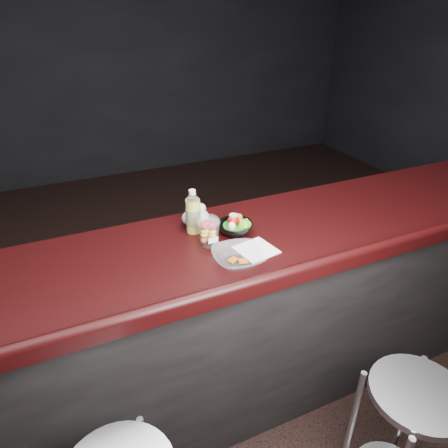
{
  "coord_description": "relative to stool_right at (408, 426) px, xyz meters",
  "views": [
    {
      "loc": [
        -0.57,
        -1.14,
        1.98
      ],
      "look_at": [
        0.09,
        0.32,
        1.1
      ],
      "focal_mm": 32.0,
      "sensor_mm": 36.0,
      "label": 1
    }
  ],
  "objects": [
    {
      "name": "ground",
      "position": [
        -0.49,
        0.53,
        -0.53
      ],
      "size": [
        8.0,
        8.0,
        0.0
      ],
      "primitive_type": "plane",
      "color": "black",
      "rests_on": "ground"
    },
    {
      "name": "room_shell",
      "position": [
        -0.49,
        0.53,
        1.3
      ],
      "size": [
        8.0,
        8.0,
        8.0
      ],
      "color": "black",
      "rests_on": "ground"
    },
    {
      "name": "counter",
      "position": [
        -0.49,
        0.83,
        -0.02
      ],
      "size": [
        4.06,
        0.71,
        1.02
      ],
      "color": "black",
      "rests_on": "ground"
    },
    {
      "name": "stool_right",
      "position": [
        0.0,
        0.0,
        0.0
      ],
      "size": [
        0.41,
        0.41,
        0.73
      ],
      "rotation": [
        0.0,
        0.0,
        -0.15
      ],
      "color": "silver",
      "rests_on": "ground"
    },
    {
      "name": "lemonade_bottle",
      "position": [
        -0.51,
        0.98,
        0.58
      ],
      "size": [
        0.07,
        0.07,
        0.22
      ],
      "color": "gold",
      "rests_on": "counter"
    },
    {
      "name": "fruit_cup",
      "position": [
        -0.49,
        0.84,
        0.56
      ],
      "size": [
        0.11,
        0.11,
        0.15
      ],
      "color": "white",
      "rests_on": "counter"
    },
    {
      "name": "green_apple",
      "position": [
        -0.29,
        0.87,
        0.52
      ],
      "size": [
        0.07,
        0.07,
        0.07
      ],
      "color": "#43790E",
      "rests_on": "counter"
    },
    {
      "name": "plastic_bag",
      "position": [
        -0.47,
        1.04,
        0.53
      ],
      "size": [
        0.14,
        0.11,
        0.1
      ],
      "color": "silver",
      "rests_on": "counter"
    },
    {
      "name": "snack_bowl",
      "position": [
        -0.33,
        0.89,
        0.52
      ],
      "size": [
        0.18,
        0.18,
        0.09
      ],
      "rotation": [
        0.0,
        0.0,
        -0.05
      ],
      "color": "black",
      "rests_on": "counter"
    },
    {
      "name": "takeout_bowl",
      "position": [
        -0.43,
        0.65,
        0.51
      ],
      "size": [
        0.24,
        0.24,
        0.05
      ],
      "rotation": [
        0.0,
        0.0,
        -0.11
      ],
      "color": "silver",
      "rests_on": "counter"
    },
    {
      "name": "paper_napkin",
      "position": [
        -0.31,
        0.71,
        0.49
      ],
      "size": [
        0.19,
        0.19,
        0.0
      ],
      "primitive_type": "cube",
      "rotation": [
        0.0,
        0.0,
        0.18
      ],
      "color": "white",
      "rests_on": "counter"
    }
  ]
}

